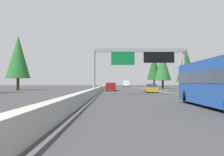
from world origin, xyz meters
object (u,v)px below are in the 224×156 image
object	(u,v)px
sign_gantry_overhead	(140,58)
conifer_right_distant	(154,67)
sedan_far_right	(151,89)
sedan_near_center	(110,85)
minivan_mid_right	(111,86)
box_truck_near_right	(126,83)
conifer_right_mid	(186,65)
conifer_left_mid	(18,57)
bus_far_center	(220,82)
conifer_right_far	(163,66)

from	to	relation	value
sign_gantry_overhead	conifer_right_distant	size ratio (longest dim) A/B	0.90
sedan_far_right	sedan_near_center	bearing A→B (deg)	6.39
minivan_mid_right	box_truck_near_right	xyz separation A→B (m)	(70.35, -7.08, 0.66)
sedan_near_center	box_truck_near_right	size ratio (longest dim) A/B	0.52
sedan_far_right	conifer_right_mid	xyz separation A→B (m)	(7.98, -8.25, 4.61)
conifer_right_mid	conifer_left_mid	size ratio (longest dim) A/B	0.69
conifer_right_distant	sedan_near_center	bearing A→B (deg)	107.43
minivan_mid_right	sedan_far_right	bearing A→B (deg)	-145.25
minivan_mid_right	sedan_near_center	bearing A→B (deg)	0.31
box_truck_near_right	conifer_left_mid	bearing A→B (deg)	155.74
sedan_far_right	conifer_left_mid	bearing A→B (deg)	59.95
box_truck_near_right	conifer_right_distant	distance (m)	16.85
sedan_far_right	conifer_right_distant	bearing A→B (deg)	-9.51
conifer_left_mid	minivan_mid_right	bearing A→B (deg)	-106.88
sign_gantry_overhead	box_truck_near_right	size ratio (longest dim) A/B	1.49
sedan_far_right	sedan_near_center	distance (m)	64.66
sign_gantry_overhead	conifer_right_mid	bearing A→B (deg)	-32.60
bus_far_center	conifer_right_mid	xyz separation A→B (m)	(36.59, -7.98, 3.58)
conifer_left_mid	sign_gantry_overhead	bearing A→B (deg)	-135.18
sign_gantry_overhead	conifer_left_mid	size ratio (longest dim) A/B	1.00
sedan_far_right	conifer_right_distant	size ratio (longest dim) A/B	0.31
sign_gantry_overhead	box_truck_near_right	bearing A→B (deg)	-1.93
conifer_right_mid	conifer_right_far	world-z (taller)	conifer_right_far
bus_far_center	sedan_far_right	world-z (taller)	bus_far_center
conifer_right_far	conifer_left_mid	size ratio (longest dim) A/B	0.86
sedan_far_right	sign_gantry_overhead	bearing A→B (deg)	163.14
sign_gantry_overhead	conifer_left_mid	distance (m)	36.59
sedan_far_right	minivan_mid_right	distance (m)	12.12
sign_gantry_overhead	conifer_left_mid	world-z (taller)	conifer_left_mid
bus_far_center	sedan_near_center	bearing A→B (deg)	4.60
minivan_mid_right	conifer_right_mid	xyz separation A→B (m)	(-1.97, -15.16, 4.35)
sedan_near_center	conifer_right_far	distance (m)	36.06
bus_far_center	conifer_right_mid	world-z (taller)	conifer_right_mid
sedan_far_right	conifer_left_mid	size ratio (longest dim) A/B	0.35
bus_far_center	sedan_far_right	distance (m)	28.63
bus_far_center	conifer_right_distant	size ratio (longest dim) A/B	0.82
minivan_mid_right	conifer_right_mid	world-z (taller)	conifer_right_mid
bus_far_center	sedan_near_center	xyz separation A→B (m)	(92.87, 7.47, -1.03)
bus_far_center	sedan_far_right	bearing A→B (deg)	0.55
sign_gantry_overhead	conifer_right_far	xyz separation A→B (m)	(41.57, -11.05, 1.55)
box_truck_near_right	minivan_mid_right	bearing A→B (deg)	174.25
conifer_right_far	conifer_right_distant	size ratio (longest dim) A/B	0.78
bus_far_center	conifer_right_far	size ratio (longest dim) A/B	1.05
conifer_left_mid	sedan_near_center	bearing A→B (deg)	-24.11
minivan_mid_right	box_truck_near_right	size ratio (longest dim) A/B	0.59
box_truck_near_right	bus_far_center	bearing A→B (deg)	-179.95
box_truck_near_right	conifer_left_mid	xyz separation A→B (m)	(-63.78, 28.74, 6.12)
sedan_far_right	box_truck_near_right	distance (m)	80.31
conifer_right_far	conifer_right_distant	world-z (taller)	conifer_right_distant
conifer_right_distant	conifer_left_mid	size ratio (longest dim) A/B	1.11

